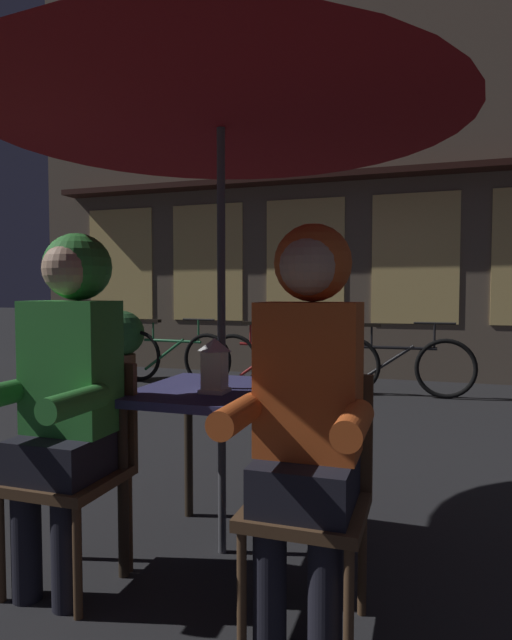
{
  "coord_description": "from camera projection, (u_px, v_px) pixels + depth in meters",
  "views": [
    {
      "loc": [
        0.86,
        -2.16,
        1.16
      ],
      "look_at": [
        0.0,
        0.49,
        1.02
      ],
      "focal_mm": 29.84,
      "sensor_mm": 36.0,
      "label": 1
    }
  ],
  "objects": [
    {
      "name": "person_right_hooded",
      "position": [
        308.0,
        387.0,
        1.78
      ],
      "size": [
        0.45,
        0.56,
        1.4
      ],
      "color": "black",
      "rests_on": "ground_plane"
    },
    {
      "name": "bicycle_second",
      "position": [
        273.0,
        361.0,
        6.28
      ],
      "size": [
        1.68,
        0.1,
        0.84
      ],
      "color": "black",
      "rests_on": "ground_plane"
    },
    {
      "name": "lantern",
      "position": [
        215.0,
        364.0,
        2.24
      ],
      "size": [
        0.11,
        0.11,
        0.23
      ],
      "color": "white",
      "rests_on": "cafe_table"
    },
    {
      "name": "chair_left",
      "position": [
        78.0,
        459.0,
        2.15
      ],
      "size": [
        0.4,
        0.4,
        0.87
      ],
      "color": "#513823",
      "rests_on": "ground_plane"
    },
    {
      "name": "patio_umbrella",
      "position": [
        221.0,
        83.0,
        2.27
      ],
      "size": [
        2.1,
        2.1,
        2.31
      ],
      "color": "#4C4C51",
      "rests_on": "ground_plane"
    },
    {
      "name": "shopfront_building",
      "position": [
        362.0,
        153.0,
        7.36
      ],
      "size": [
        10.0,
        0.93,
        6.2
      ],
      "color": "#6B5B4C",
      "rests_on": "ground_plane"
    },
    {
      "name": "cafe_table",
      "position": [
        222.0,
        411.0,
        2.35
      ],
      "size": [
        0.72,
        0.72,
        0.74
      ],
      "color": "navy",
      "rests_on": "ground_plane"
    },
    {
      "name": "person_left_hooded",
      "position": [
        67.0,
        373.0,
        2.08
      ],
      "size": [
        0.45,
        0.56,
        1.4
      ],
      "color": "black",
      "rests_on": "ground_plane"
    },
    {
      "name": "potted_plant",
      "position": [
        122.0,
        339.0,
        7.04
      ],
      "size": [
        0.6,
        0.6,
        0.92
      ],
      "color": "brown",
      "rests_on": "ground_plane"
    },
    {
      "name": "bicycle_third",
      "position": [
        397.0,
        365.0,
        5.93
      ],
      "size": [
        1.68,
        0.12,
        0.84
      ],
      "color": "black",
      "rests_on": "ground_plane"
    },
    {
      "name": "ground_plane",
      "position": [
        222.0,
        552.0,
        2.38
      ],
      "size": [
        60.0,
        60.0,
        0.0
      ],
      "primitive_type": "plane",
      "color": "#232326"
    },
    {
      "name": "chair_right",
      "position": [
        311.0,
        485.0,
        1.86
      ],
      "size": [
        0.4,
        0.4,
        0.87
      ],
      "color": "#513823",
      "rests_on": "ground_plane"
    },
    {
      "name": "bicycle_nearest",
      "position": [
        172.0,
        356.0,
        6.76
      ],
      "size": [
        1.68,
        0.22,
        0.84
      ],
      "color": "black",
      "rests_on": "ground_plane"
    }
  ]
}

